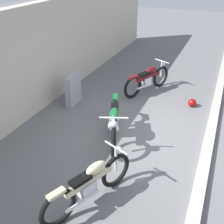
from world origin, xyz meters
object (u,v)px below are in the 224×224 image
motorcycle_cream (90,184)px  motorcycle_maroon (148,79)px  helmet (192,103)px  motorcycle_green (114,121)px  stone_marker (73,89)px

motorcycle_cream → motorcycle_maroon: 5.08m
helmet → motorcycle_green: bearing=147.6°
stone_marker → helmet: size_ratio=3.73×
stone_marker → motorcycle_maroon: (1.70, -1.85, -0.01)m
helmet → motorcycle_maroon: bearing=72.5°
stone_marker → motorcycle_cream: size_ratio=0.48×
stone_marker → motorcycle_cream: 4.06m
helmet → motorcycle_cream: 4.71m
helmet → motorcycle_green: motorcycle_green is taller
motorcycle_maroon → motorcycle_green: bearing=-153.8°
motorcycle_cream → motorcycle_maroon: motorcycle_maroon is taller
stone_marker → motorcycle_maroon: size_ratio=0.48×
stone_marker → motorcycle_green: bearing=-123.3°
motorcycle_green → motorcycle_maroon: (2.93, 0.02, -0.03)m
motorcycle_green → motorcycle_maroon: bearing=159.3°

